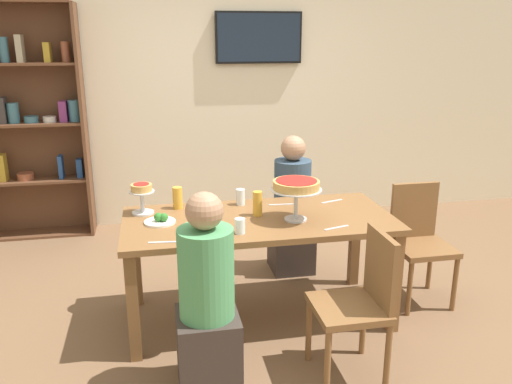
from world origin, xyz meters
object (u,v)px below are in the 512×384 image
at_px(beer_glass_amber_tall, 178,198).
at_px(water_glass_clear_near, 240,197).
at_px(chair_head_east, 419,237).
at_px(beer_glass_amber_short, 258,204).
at_px(bookshelf, 24,121).
at_px(chair_near_right, 361,298).
at_px(personal_pizza_stand, 142,193).
at_px(diner_far_right, 292,214).
at_px(water_glass_clear_far, 240,226).
at_px(cutlery_knife_near, 281,205).
at_px(cutlery_fork_far, 164,242).
at_px(deep_dish_pizza_stand, 296,187).
at_px(cutlery_fork_near, 336,228).
at_px(television, 259,38).
at_px(cutlery_knife_far, 202,208).
at_px(dining_table, 259,230).
at_px(diner_near_left, 207,308).
at_px(salad_plate_far_diner, 160,220).
at_px(salad_plate_near_diner, 207,238).
at_px(cutlery_spare_fork, 332,201).

distance_m(beer_glass_amber_tall, water_glass_clear_near, 0.45).
height_order(chair_head_east, beer_glass_amber_short, beer_glass_amber_short).
height_order(bookshelf, beer_glass_amber_tall, bookshelf).
xyz_separation_m(chair_near_right, personal_pizza_stand, (-1.20, 0.99, 0.40)).
relative_size(diner_far_right, chair_near_right, 1.32).
relative_size(water_glass_clear_far, cutlery_knife_near, 0.53).
distance_m(beer_glass_amber_short, cutlery_fork_far, 0.74).
relative_size(deep_dish_pizza_stand, beer_glass_amber_tall, 2.15).
xyz_separation_m(diner_far_right, cutlery_fork_near, (0.02, -1.00, 0.25)).
xyz_separation_m(personal_pizza_stand, beer_glass_amber_tall, (0.24, 0.06, -0.07)).
relative_size(television, cutlery_knife_far, 4.87).
relative_size(beer_glass_amber_short, cutlery_knife_near, 0.94).
bearing_deg(dining_table, chair_near_right, -59.60).
xyz_separation_m(chair_near_right, cutlery_fork_far, (-1.08, 0.42, 0.26)).
distance_m(diner_far_right, personal_pizza_stand, 1.34).
relative_size(dining_table, cutlery_fork_near, 10.02).
distance_m(chair_near_right, cutlery_fork_near, 0.52).
bearing_deg(beer_glass_amber_short, diner_near_left, -119.99).
distance_m(diner_near_left, salad_plate_far_diner, 0.80).
distance_m(television, diner_near_left, 3.25).
distance_m(dining_table, bookshelf, 2.78).
bearing_deg(salad_plate_near_diner, chair_head_east, 13.99).
bearing_deg(cutlery_fork_far, television, 72.78).
bearing_deg(water_glass_clear_near, personal_pizza_stand, -175.14).
bearing_deg(cutlery_knife_far, water_glass_clear_near, -164.72).
bearing_deg(television, cutlery_spare_fork, -84.84).
relative_size(beer_glass_amber_tall, water_glass_clear_far, 1.62).
xyz_separation_m(salad_plate_far_diner, water_glass_clear_far, (0.48, -0.28, 0.03)).
xyz_separation_m(dining_table, cutlery_fork_near, (0.44, -0.29, 0.09)).
bearing_deg(diner_far_right, cutlery_knife_far, -60.83).
xyz_separation_m(bookshelf, cutlery_knife_near, (2.06, -1.78, -0.39)).
xyz_separation_m(salad_plate_far_diner, cutlery_spare_fork, (1.25, 0.22, -0.02)).
bearing_deg(beer_glass_amber_short, personal_pizza_stand, 165.68).
xyz_separation_m(diner_far_right, diner_near_left, (-0.86, -1.41, 0.00)).
relative_size(salad_plate_near_diner, water_glass_clear_near, 2.05).
xyz_separation_m(chair_head_east, deep_dish_pizza_stand, (-0.99, -0.14, 0.48)).
bearing_deg(dining_table, water_glass_clear_far, -123.67).
bearing_deg(beer_glass_amber_tall, chair_near_right, -47.57).
xyz_separation_m(television, cutlery_knife_near, (-0.22, -1.87, -1.15)).
bearing_deg(deep_dish_pizza_stand, beer_glass_amber_tall, 152.28).
height_order(diner_near_left, water_glass_clear_near, diner_near_left).
height_order(cutlery_knife_far, cutlery_spare_fork, same).
xyz_separation_m(beer_glass_amber_tall, cutlery_knife_near, (0.73, -0.07, -0.08)).
height_order(chair_near_right, water_glass_clear_far, chair_near_right).
xyz_separation_m(personal_pizza_stand, salad_plate_near_diner, (0.38, -0.59, -0.13)).
bearing_deg(beer_glass_amber_short, cutlery_fork_near, -37.38).
relative_size(personal_pizza_stand, beer_glass_amber_short, 1.25).
xyz_separation_m(television, deep_dish_pizza_stand, (-0.20, -2.20, -0.92)).
bearing_deg(beer_glass_amber_short, bookshelf, 133.21).
distance_m(chair_near_right, cutlery_knife_near, 1.04).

